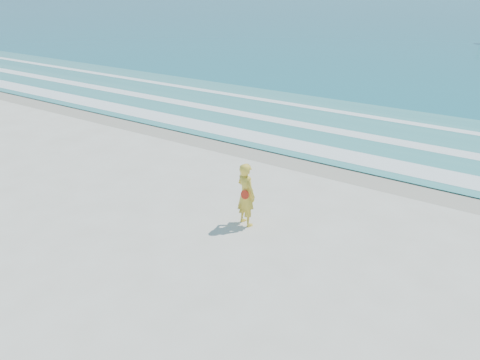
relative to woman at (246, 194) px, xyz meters
The scene contains 7 objects.
ground 3.47m from the woman, 99.96° to the right, with size 400.00×400.00×0.00m, color silver.
wet_sand 5.83m from the woman, 95.76° to the left, with size 400.00×2.40×0.00m, color #B2A893.
shallow 10.77m from the woman, 93.08° to the left, with size 400.00×10.00×0.01m, color #59B7AD.
foam_near 7.10m from the woman, 94.70° to the left, with size 400.00×1.40×0.01m, color white.
foam_mid 9.97m from the woman, 93.33° to the left, with size 400.00×0.90×0.01m, color white.
foam_far 13.26m from the woman, 92.50° to the left, with size 400.00×0.60×0.01m, color white.
woman is the anchor object (origin of this frame).
Camera 1 is at (7.33, -7.04, 6.82)m, focal length 35.00 mm.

